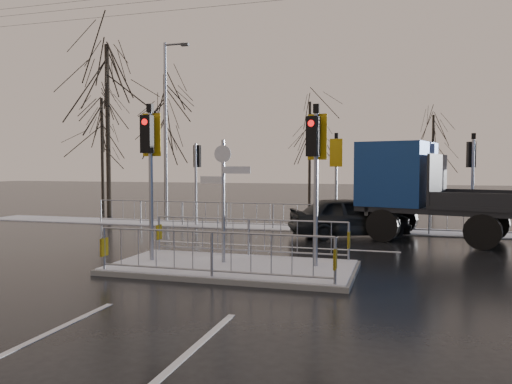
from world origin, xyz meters
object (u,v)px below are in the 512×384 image
(car_far_lane, at_px, (349,217))
(street_lamp_left, at_px, (167,124))
(flatbed_truck, at_px, (427,188))
(traffic_island, at_px, (232,254))

(car_far_lane, xyz_separation_m, street_lamp_left, (-8.63, 2.88, 3.76))
(car_far_lane, distance_m, street_lamp_left, 9.84)
(flatbed_truck, xyz_separation_m, street_lamp_left, (-11.27, 2.85, 2.68))
(traffic_island, distance_m, street_lamp_left, 12.17)
(street_lamp_left, bearing_deg, car_far_lane, -18.44)
(traffic_island, relative_size, flatbed_truck, 0.77)
(traffic_island, height_order, street_lamp_left, street_lamp_left)
(street_lamp_left, bearing_deg, traffic_island, -55.93)
(flatbed_truck, bearing_deg, car_far_lane, -179.31)
(traffic_island, bearing_deg, street_lamp_left, 124.07)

